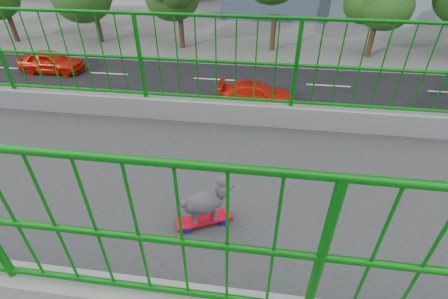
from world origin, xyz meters
TOP-DOWN VIEW (x-y plane):
  - road at (-13.00, 0.00)m, footprint 18.00×90.00m
  - footbridge at (0.00, 0.00)m, footprint 3.00×24.00m
  - skateboard at (0.51, 3.18)m, footprint 0.35×0.53m
  - poodle at (0.50, 3.20)m, footprint 0.32×0.45m
  - car_0 at (-6.00, 2.68)m, footprint 1.70×4.22m
  - car_1 at (-9.20, -2.58)m, footprint 1.63×4.67m
  - car_2 at (-12.40, -7.31)m, footprint 2.41×5.24m
  - car_3 at (-15.60, 3.19)m, footprint 1.91×4.69m
  - car_4 at (-18.80, -12.25)m, footprint 1.89×4.69m
  - car_5 at (-6.00, -1.11)m, footprint 1.45×4.15m

SIDE VIEW (x-z plane):
  - road at x=-13.00m, z-range 0.00..0.02m
  - car_3 at x=-15.60m, z-range 0.00..1.36m
  - car_5 at x=-6.00m, z-range 0.00..1.37m
  - car_0 at x=-6.00m, z-range 0.00..1.44m
  - car_2 at x=-12.40m, z-range 0.00..1.45m
  - car_1 at x=-9.20m, z-range 0.00..1.54m
  - car_4 at x=-18.80m, z-range 0.00..1.60m
  - footbridge at x=0.00m, z-range 1.72..8.72m
  - skateboard at x=0.51m, z-range 7.02..7.09m
  - poodle at x=0.50m, z-range 7.08..7.49m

